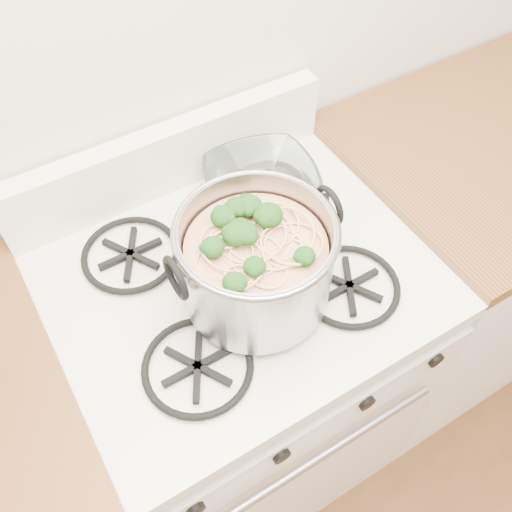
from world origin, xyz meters
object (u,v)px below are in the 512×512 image
object	(u,v)px
gas_range	(243,375)
stock_pot	(256,263)
spatula	(308,209)
glass_bowl	(262,188)

from	to	relation	value
gas_range	stock_pot	world-z (taller)	stock_pot
spatula	glass_bowl	distance (m)	0.12
spatula	glass_bowl	bearing A→B (deg)	154.01
stock_pot	glass_bowl	xyz separation A→B (m)	(0.15, 0.22, -0.08)
spatula	glass_bowl	size ratio (longest dim) A/B	3.17
gas_range	stock_pot	xyz separation A→B (m)	(0.00, -0.07, 0.58)
gas_range	stock_pot	bearing A→B (deg)	-89.53
stock_pot	spatula	world-z (taller)	stock_pot
spatula	glass_bowl	xyz separation A→B (m)	(-0.05, 0.11, 0.00)
stock_pot	glass_bowl	distance (m)	0.28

